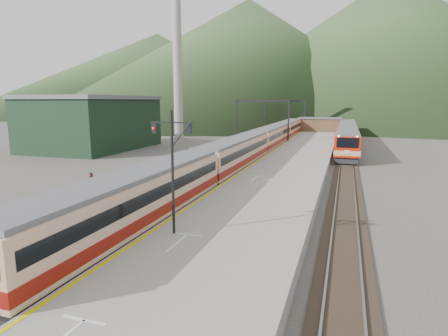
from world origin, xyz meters
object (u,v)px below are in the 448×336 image
(signal_mast, at_px, (172,159))
(worker, at_px, (23,229))
(main_train, at_px, (257,144))
(second_train, at_px, (347,134))

(signal_mast, distance_m, worker, 9.33)
(signal_mast, height_order, worker, signal_mast)
(main_train, relative_size, signal_mast, 12.94)
(signal_mast, xyz_separation_m, worker, (-8.26, -1.62, -4.01))
(main_train, xyz_separation_m, signal_mast, (3.07, -32.12, 2.82))
(main_train, distance_m, signal_mast, 32.39)
(second_train, xyz_separation_m, worker, (-16.69, -52.71, -1.25))
(main_train, distance_m, worker, 34.15)
(worker, bearing_deg, signal_mast, -165.82)
(second_train, distance_m, signal_mast, 51.86)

